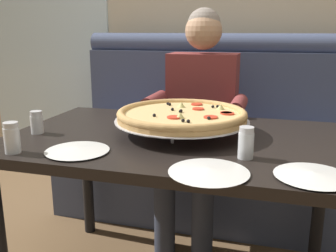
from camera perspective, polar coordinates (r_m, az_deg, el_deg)
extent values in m
cube|color=#424C6B|center=(2.43, 5.90, -8.05)|extent=(1.87, 0.60, 0.46)
cube|color=#424C6B|center=(2.67, 7.62, 4.16)|extent=(1.87, 0.18, 0.65)
cylinder|color=#424C6B|center=(2.63, 7.90, 12.22)|extent=(1.87, 0.14, 0.14)
cube|color=black|center=(1.55, 1.32, -2.30)|extent=(1.38, 0.87, 0.04)
cylinder|color=black|center=(2.21, -12.13, -7.42)|extent=(0.06, 0.06, 0.69)
cylinder|color=black|center=(1.99, 21.93, -10.69)|extent=(0.06, 0.06, 0.69)
cube|color=#2D3342|center=(2.10, 4.02, -2.79)|extent=(0.34, 0.40, 0.15)
cylinder|color=#2D3342|center=(2.01, -0.52, -12.94)|extent=(0.11, 0.11, 0.46)
cylinder|color=#2D3342|center=(1.97, 5.24, -13.62)|extent=(0.11, 0.11, 0.46)
cube|color=brown|center=(2.26, 5.27, 3.78)|extent=(0.40, 0.22, 0.56)
cylinder|color=brown|center=(2.10, -2.04, 3.79)|extent=(0.08, 0.28, 0.08)
cylinder|color=brown|center=(2.01, 10.57, 3.07)|extent=(0.08, 0.28, 0.08)
sphere|color=tan|center=(2.20, 5.41, 14.10)|extent=(0.21, 0.21, 0.21)
sphere|color=gray|center=(2.21, 5.48, 15.01)|extent=(0.19, 0.19, 0.19)
cylinder|color=silver|center=(1.45, 0.68, -1.56)|extent=(0.01, 0.01, 0.06)
cylinder|color=silver|center=(1.69, -1.55, 0.75)|extent=(0.01, 0.01, 0.06)
cylinder|color=silver|center=(1.63, 7.07, 0.17)|extent=(0.01, 0.01, 0.06)
torus|color=silver|center=(1.58, 2.08, 0.61)|extent=(0.31, 0.31, 0.01)
cylinder|color=silver|center=(1.58, 2.09, 0.89)|extent=(0.56, 0.56, 0.00)
cylinder|color=tan|center=(1.58, 2.09, 1.28)|extent=(0.54, 0.54, 0.02)
torus|color=tan|center=(1.57, 2.10, 1.95)|extent=(0.54, 0.54, 0.03)
cylinder|color=#E5C17A|center=(1.58, 2.09, 1.77)|extent=(0.48, 0.48, 0.01)
cylinder|color=red|center=(1.65, 4.59, 2.60)|extent=(0.05, 0.05, 0.01)
cylinder|color=red|center=(1.58, 8.77, 1.97)|extent=(0.05, 0.05, 0.01)
cylinder|color=red|center=(1.75, 4.36, 3.30)|extent=(0.05, 0.05, 0.01)
cylinder|color=red|center=(1.49, 6.44, 1.30)|extent=(0.06, 0.06, 0.01)
cylinder|color=red|center=(1.49, 0.89, 1.33)|extent=(0.06, 0.06, 0.01)
cylinder|color=red|center=(1.57, 9.01, 1.89)|extent=(0.05, 0.05, 0.01)
sphere|color=black|center=(1.47, 6.19, 1.20)|extent=(0.01, 0.01, 0.01)
sphere|color=black|center=(1.41, 3.09, 0.73)|extent=(0.01, 0.01, 0.01)
sphere|color=black|center=(1.69, 6.79, 2.94)|extent=(0.01, 0.01, 0.01)
sphere|color=black|center=(1.58, 1.90, 2.22)|extent=(0.01, 0.01, 0.01)
sphere|color=black|center=(1.70, 7.50, 2.95)|extent=(0.01, 0.01, 0.01)
sphere|color=black|center=(1.62, 0.68, 2.54)|extent=(0.01, 0.01, 0.01)
sphere|color=black|center=(1.73, 0.26, 3.29)|extent=(0.01, 0.01, 0.01)
sphere|color=black|center=(1.75, -0.01, 3.41)|extent=(0.01, 0.01, 0.01)
sphere|color=black|center=(1.51, -2.09, 1.63)|extent=(0.01, 0.01, 0.01)
sphere|color=black|center=(1.42, 2.28, 0.84)|extent=(0.01, 0.01, 0.01)
sphere|color=black|center=(1.59, 1.95, 2.31)|extent=(0.01, 0.01, 0.01)
sphere|color=black|center=(1.69, 7.82, 2.92)|extent=(0.01, 0.01, 0.01)
cone|color=#CCC675|center=(1.48, 1.85, 1.64)|extent=(0.04, 0.04, 0.02)
cone|color=#CCC675|center=(1.66, 7.97, 2.92)|extent=(0.04, 0.04, 0.02)
cone|color=#CCC675|center=(1.69, 2.04, 3.26)|extent=(0.04, 0.04, 0.02)
cylinder|color=white|center=(1.30, 11.70, -2.90)|extent=(0.05, 0.05, 0.09)
cylinder|color=silver|center=(1.31, 11.65, -3.68)|extent=(0.05, 0.05, 0.05)
cylinder|color=silver|center=(1.29, 11.82, -0.57)|extent=(0.05, 0.05, 0.02)
cylinder|color=white|center=(1.68, -19.21, 0.21)|extent=(0.05, 0.05, 0.08)
cylinder|color=#A82D19|center=(1.68, -19.16, -0.43)|extent=(0.04, 0.04, 0.04)
cylinder|color=silver|center=(1.67, -19.35, 1.80)|extent=(0.05, 0.05, 0.02)
cylinder|color=white|center=(1.44, -22.51, -2.01)|extent=(0.06, 0.06, 0.09)
cylinder|color=#4C6633|center=(1.45, -22.43, -2.80)|extent=(0.05, 0.05, 0.05)
cylinder|color=silver|center=(1.43, -22.72, 0.13)|extent=(0.05, 0.05, 0.02)
cylinder|color=white|center=(1.21, 21.05, -7.14)|extent=(0.16, 0.16, 0.01)
cone|color=white|center=(1.20, 21.09, -6.74)|extent=(0.23, 0.23, 0.01)
cylinder|color=white|center=(1.16, 6.18, -7.02)|extent=(0.17, 0.17, 0.01)
cone|color=white|center=(1.16, 6.19, -6.61)|extent=(0.25, 0.25, 0.01)
cylinder|color=white|center=(1.39, -13.54, -3.71)|extent=(0.16, 0.16, 0.01)
cone|color=white|center=(1.39, -13.56, -3.35)|extent=(0.23, 0.23, 0.01)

